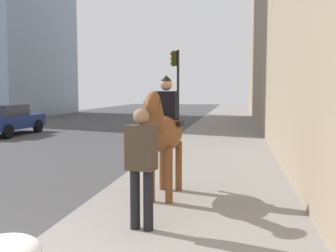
# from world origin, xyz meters

# --- Properties ---
(mounted_horse_near) EXTENTS (2.15, 0.62, 2.23)m
(mounted_horse_near) POSITION_xyz_m (3.67, -1.30, 1.34)
(mounted_horse_near) COLOR brown
(mounted_horse_near) RESTS_ON sidewalk_slab
(pedestrian_greeting) EXTENTS (0.32, 0.44, 1.70)m
(pedestrian_greeting) POSITION_xyz_m (1.92, -1.29, 1.10)
(pedestrian_greeting) COLOR black
(pedestrian_greeting) RESTS_ON sidewalk_slab
(car_near_lane) EXTENTS (4.38, 1.98, 1.44)m
(car_near_lane) POSITION_xyz_m (13.49, 8.11, 0.74)
(car_near_lane) COLOR navy
(car_near_lane) RESTS_ON ground
(traffic_light_near_curb) EXTENTS (0.20, 0.44, 4.01)m
(traffic_light_near_curb) POSITION_xyz_m (15.27, 0.30, 2.68)
(traffic_light_near_curb) COLOR black
(traffic_light_near_curb) RESTS_ON ground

